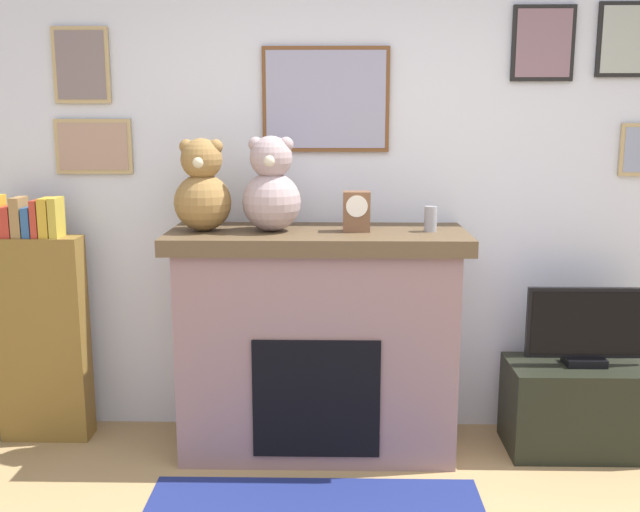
{
  "coord_description": "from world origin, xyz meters",
  "views": [
    {
      "loc": [
        -0.23,
        -1.94,
        1.72
      ],
      "look_at": [
        -0.3,
        1.66,
        1.02
      ],
      "focal_mm": 40.95,
      "sensor_mm": 36.0,
      "label": 1
    }
  ],
  "objects_px": {
    "tv_stand": "(581,407)",
    "television": "(587,328)",
    "candle_jar": "(431,219)",
    "bookshelf": "(41,329)",
    "teddy_bear_brown": "(202,190)",
    "mantel_clock": "(357,211)",
    "teddy_bear_cream": "(271,189)",
    "fireplace": "(318,340)"
  },
  "relations": [
    {
      "from": "tv_stand",
      "to": "television",
      "type": "relative_size",
      "value": 1.25
    },
    {
      "from": "tv_stand",
      "to": "candle_jar",
      "type": "relative_size",
      "value": 6.06
    },
    {
      "from": "bookshelf",
      "to": "candle_jar",
      "type": "xyz_separation_m",
      "value": [
        2.02,
        -0.1,
        0.61
      ]
    },
    {
      "from": "bookshelf",
      "to": "teddy_bear_brown",
      "type": "height_order",
      "value": "teddy_bear_brown"
    },
    {
      "from": "television",
      "to": "mantel_clock",
      "type": "bearing_deg",
      "value": -179.93
    },
    {
      "from": "teddy_bear_cream",
      "to": "fireplace",
      "type": "bearing_deg",
      "value": 4.62
    },
    {
      "from": "television",
      "to": "teddy_bear_brown",
      "type": "bearing_deg",
      "value": -179.98
    },
    {
      "from": "television",
      "to": "mantel_clock",
      "type": "xyz_separation_m",
      "value": [
        -1.17,
        -0.0,
        0.59
      ]
    },
    {
      "from": "teddy_bear_brown",
      "to": "tv_stand",
      "type": "bearing_deg",
      "value": 0.06
    },
    {
      "from": "bookshelf",
      "to": "tv_stand",
      "type": "relative_size",
      "value": 1.73
    },
    {
      "from": "candle_jar",
      "to": "teddy_bear_cream",
      "type": "xyz_separation_m",
      "value": [
        -0.79,
        -0.0,
        0.15
      ]
    },
    {
      "from": "mantel_clock",
      "to": "bookshelf",
      "type": "bearing_deg",
      "value": 176.45
    },
    {
      "from": "candle_jar",
      "to": "teddy_bear_brown",
      "type": "xyz_separation_m",
      "value": [
        -1.13,
        -0.0,
        0.14
      ]
    },
    {
      "from": "fireplace",
      "to": "mantel_clock",
      "type": "relative_size",
      "value": 7.52
    },
    {
      "from": "fireplace",
      "to": "tv_stand",
      "type": "xyz_separation_m",
      "value": [
        1.36,
        -0.02,
        -0.35
      ]
    },
    {
      "from": "fireplace",
      "to": "teddy_bear_brown",
      "type": "bearing_deg",
      "value": -178.15
    },
    {
      "from": "fireplace",
      "to": "tv_stand",
      "type": "bearing_deg",
      "value": -0.68
    },
    {
      "from": "tv_stand",
      "to": "teddy_bear_cream",
      "type": "distance_m",
      "value": 1.95
    },
    {
      "from": "teddy_bear_brown",
      "to": "teddy_bear_cream",
      "type": "relative_size",
      "value": 0.98
    },
    {
      "from": "bookshelf",
      "to": "mantel_clock",
      "type": "bearing_deg",
      "value": -3.55
    },
    {
      "from": "mantel_clock",
      "to": "teddy_bear_cream",
      "type": "relative_size",
      "value": 0.42
    },
    {
      "from": "bookshelf",
      "to": "tv_stand",
      "type": "distance_m",
      "value": 2.86
    },
    {
      "from": "bookshelf",
      "to": "teddy_bear_brown",
      "type": "distance_m",
      "value": 1.18
    },
    {
      "from": "fireplace",
      "to": "bookshelf",
      "type": "distance_m",
      "value": 1.47
    },
    {
      "from": "teddy_bear_brown",
      "to": "candle_jar",
      "type": "bearing_deg",
      "value": 0.03
    },
    {
      "from": "bookshelf",
      "to": "teddy_bear_cream",
      "type": "bearing_deg",
      "value": -4.72
    },
    {
      "from": "teddy_bear_brown",
      "to": "mantel_clock",
      "type": "bearing_deg",
      "value": -0.06
    },
    {
      "from": "fireplace",
      "to": "candle_jar",
      "type": "height_order",
      "value": "candle_jar"
    },
    {
      "from": "fireplace",
      "to": "candle_jar",
      "type": "bearing_deg",
      "value": -1.81
    },
    {
      "from": "fireplace",
      "to": "television",
      "type": "relative_size",
      "value": 2.45
    },
    {
      "from": "tv_stand",
      "to": "candle_jar",
      "type": "xyz_separation_m",
      "value": [
        -0.81,
        -0.0,
        0.98
      ]
    },
    {
      "from": "bookshelf",
      "to": "teddy_bear_cream",
      "type": "distance_m",
      "value": 1.46
    },
    {
      "from": "television",
      "to": "teddy_bear_brown",
      "type": "distance_m",
      "value": 2.05
    },
    {
      "from": "fireplace",
      "to": "teddy_bear_brown",
      "type": "xyz_separation_m",
      "value": [
        -0.57,
        -0.02,
        0.78
      ]
    },
    {
      "from": "mantel_clock",
      "to": "teddy_bear_cream",
      "type": "bearing_deg",
      "value": 179.9
    },
    {
      "from": "bookshelf",
      "to": "teddy_bear_brown",
      "type": "bearing_deg",
      "value": -6.5
    },
    {
      "from": "teddy_bear_brown",
      "to": "teddy_bear_cream",
      "type": "height_order",
      "value": "teddy_bear_cream"
    },
    {
      "from": "television",
      "to": "mantel_clock",
      "type": "height_order",
      "value": "mantel_clock"
    },
    {
      "from": "tv_stand",
      "to": "mantel_clock",
      "type": "height_order",
      "value": "mantel_clock"
    },
    {
      "from": "teddy_bear_cream",
      "to": "candle_jar",
      "type": "bearing_deg",
      "value": 0.04
    },
    {
      "from": "fireplace",
      "to": "tv_stand",
      "type": "height_order",
      "value": "fireplace"
    },
    {
      "from": "teddy_bear_brown",
      "to": "teddy_bear_cream",
      "type": "xyz_separation_m",
      "value": [
        0.34,
        -0.0,
        0.01
      ]
    }
  ]
}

